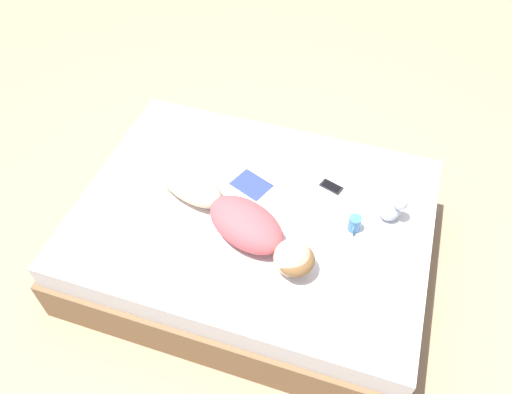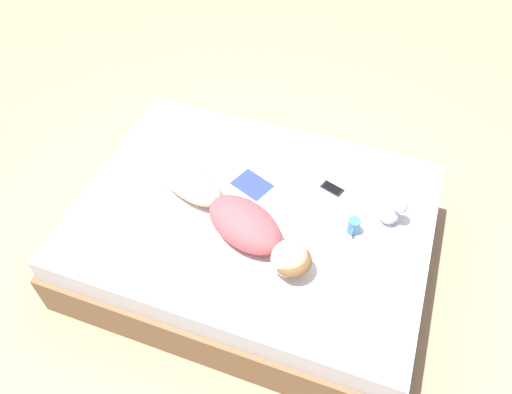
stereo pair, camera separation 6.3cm
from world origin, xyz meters
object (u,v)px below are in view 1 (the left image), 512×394
at_px(person, 233,214).
at_px(coffee_mug, 354,224).
at_px(open_magazine, 264,174).
at_px(cell_phone, 331,187).

distance_m(person, coffee_mug, 0.70).
xyz_separation_m(open_magazine, coffee_mug, (0.26, 0.63, 0.05)).
bearing_deg(person, cell_phone, 158.62).
relative_size(person, cell_phone, 7.91).
height_order(person, coffee_mug, person).
bearing_deg(person, coffee_mug, 129.93).
bearing_deg(open_magazine, coffee_mug, 89.71).
relative_size(open_magazine, cell_phone, 4.01).
distance_m(person, cell_phone, 0.68).
bearing_deg(person, open_magazine, -162.10).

